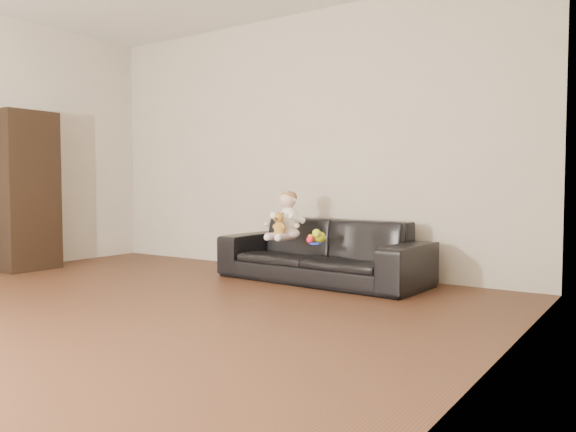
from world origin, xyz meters
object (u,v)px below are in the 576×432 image
Objects in this scene: baby at (287,218)px; toy_green at (319,237)px; toy_rattle at (310,240)px; toy_blue_disc at (315,243)px; teddy_bear at (280,224)px; sofa at (322,251)px; cabinet at (26,191)px.

baby reaches higher than toy_green.
toy_blue_disc is (0.06, -0.01, -0.03)m from toy_rattle.
teddy_bear is 1.96× the size of toy_blue_disc.
toy_blue_disc is at bearing -19.15° from baby.
sofa is 9.26× the size of teddy_bear.
teddy_bear is at bearing -82.81° from baby.
toy_blue_disc is (0.03, -0.11, -0.04)m from toy_green.
sofa reaches higher than toy_green.
baby reaches higher than toy_blue_disc.
sofa is at bearing 21.83° from baby.
cabinet is at bearing -164.23° from toy_rattle.
sofa is 3.13m from cabinet.
cabinet is 23.28× the size of toy_rattle.
toy_green is at bearing -64.20° from sofa.
toy_green is (2.95, 0.92, -0.39)m from cabinet.
toy_rattle is 0.06m from toy_blue_disc.
toy_rattle is (-0.03, -0.10, -0.01)m from toy_green.
cabinet reaches higher than toy_rattle.
teddy_bear is 0.36m from toy_rattle.
cabinet is at bearing -164.71° from toy_blue_disc.
toy_blue_disc is at bearing -67.05° from sofa.
toy_green reaches higher than toy_rattle.
sofa is 4.26× the size of baby.
cabinet is at bearing -170.54° from teddy_bear.
baby is at bearing 156.10° from toy_rattle.
sofa is at bearing 21.44° from cabinet.
toy_green is at bearing -5.17° from baby.
sofa is at bearing 98.50° from toy_rattle.
toy_rattle reaches higher than toy_blue_disc.
toy_green is 0.10m from toy_rattle.
teddy_bear is at bearing 176.10° from toy_blue_disc.
sofa is 0.22m from toy_green.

